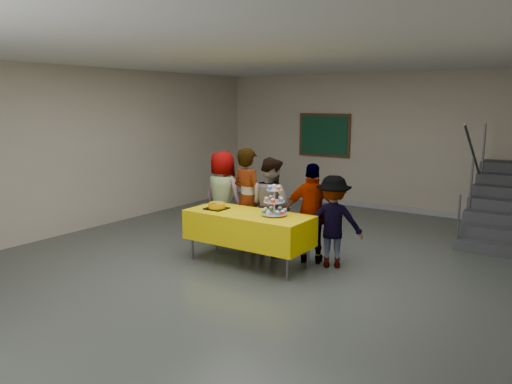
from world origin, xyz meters
TOP-DOWN VIEW (x-y plane):
  - room_shell at (0.00, 0.02)m, footprint 10.00×10.04m
  - bake_table at (-0.28, 0.20)m, footprint 1.88×0.78m
  - cupcake_stand at (0.12, 0.27)m, footprint 0.38×0.38m
  - bear_cake at (-0.83, 0.15)m, footprint 0.32×0.36m
  - schoolchild_a at (-1.37, 0.98)m, footprint 0.78×0.53m
  - schoolchild_b at (-0.71, 0.80)m, footprint 0.67×0.52m
  - schoolchild_c at (-0.30, 0.85)m, footprint 0.89×0.80m
  - schoolchild_d at (0.46, 0.79)m, footprint 0.94×0.66m
  - schoolchild_e at (0.79, 0.79)m, footprint 0.99×0.81m
  - staircase at (2.70, 4.13)m, footprint 1.30×2.40m
  - noticeboard at (-1.46, 4.96)m, footprint 1.30×0.05m

SIDE VIEW (x-z plane):
  - staircase at x=2.70m, z-range -0.53..1.51m
  - bake_table at x=-0.28m, z-range 0.17..0.94m
  - schoolchild_e at x=0.79m, z-range 0.00..1.34m
  - schoolchild_d at x=0.46m, z-range 0.00..1.49m
  - schoolchild_c at x=-0.30m, z-range 0.00..1.52m
  - schoolchild_a at x=-1.37m, z-range 0.00..1.55m
  - schoolchild_b at x=-0.71m, z-range 0.00..1.66m
  - bear_cake at x=-0.83m, z-range 0.77..0.89m
  - cupcake_stand at x=0.12m, z-range 0.71..1.15m
  - noticeboard at x=-1.46m, z-range 1.10..2.10m
  - room_shell at x=0.00m, z-range 0.62..3.64m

